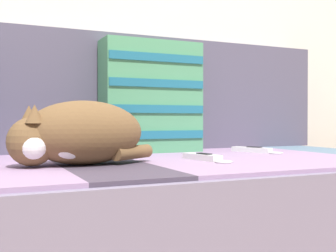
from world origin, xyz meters
TOP-DOWN VIEW (x-y plane):
  - couch at (0.00, 0.10)m, footprint 1.98×0.91m
  - sofa_backrest at (0.00, 0.48)m, footprint 1.94×0.14m
  - throw_pillow_striped at (0.16, 0.33)m, footprint 0.36×0.14m
  - sleeping_cat at (-0.19, -0.00)m, footprint 0.39×0.22m
  - game_remote_near at (0.18, -0.02)m, footprint 0.08×0.19m
  - game_remote_far at (0.49, 0.17)m, footprint 0.12×0.20m

SIDE VIEW (x-z plane):
  - couch at x=0.00m, z-range 0.00..0.39m
  - game_remote_near at x=0.18m, z-range 0.39..0.41m
  - game_remote_far at x=0.49m, z-range 0.39..0.41m
  - sleeping_cat at x=-0.19m, z-range 0.39..0.56m
  - throw_pillow_striped at x=0.16m, z-range 0.39..0.80m
  - sofa_backrest at x=0.00m, z-range 0.39..0.83m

